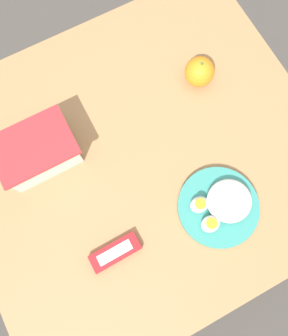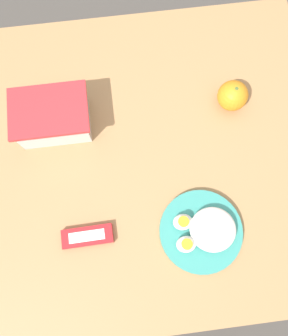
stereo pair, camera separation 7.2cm
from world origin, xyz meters
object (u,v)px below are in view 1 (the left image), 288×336
at_px(candy_bar, 115,252).
at_px(orange_fruit, 200,72).
at_px(food_container, 39,152).
at_px(rice_plate, 221,206).

bearing_deg(candy_bar, orange_fruit, 37.05).
height_order(orange_fruit, candy_bar, orange_fruit).
relative_size(food_container, rice_plate, 0.95).
xyz_separation_m(food_container, rice_plate, (0.34, -0.33, -0.02)).
height_order(food_container, rice_plate, food_container).
height_order(orange_fruit, rice_plate, orange_fruit).
distance_m(food_container, rice_plate, 0.48).
bearing_deg(food_container, orange_fruit, 0.67).
distance_m(food_container, orange_fruit, 0.47).
distance_m(orange_fruit, candy_bar, 0.52).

